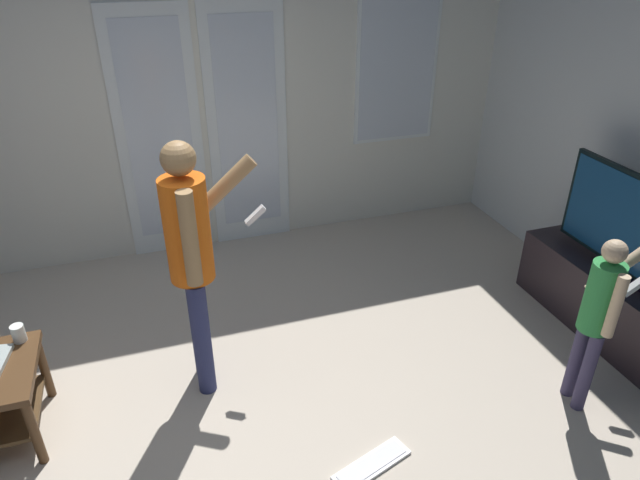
{
  "coord_description": "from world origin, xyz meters",
  "views": [
    {
      "loc": [
        0.01,
        -2.12,
        2.42
      ],
      "look_at": [
        0.81,
        0.28,
        1.03
      ],
      "focal_mm": 31.47,
      "sensor_mm": 36.0,
      "label": 1
    }
  ],
  "objects_px": {
    "person_child": "(599,310)",
    "cup_by_laptop": "(18,333)",
    "person_adult": "(192,250)",
    "loose_keyboard": "(372,465)",
    "tv_stand": "(618,309)"
  },
  "relations": [
    {
      "from": "person_adult",
      "to": "tv_stand",
      "type": "bearing_deg",
      "value": -9.45
    },
    {
      "from": "person_child",
      "to": "tv_stand",
      "type": "bearing_deg",
      "value": 32.49
    },
    {
      "from": "person_adult",
      "to": "loose_keyboard",
      "type": "height_order",
      "value": "person_adult"
    },
    {
      "from": "tv_stand",
      "to": "person_child",
      "type": "distance_m",
      "value": 0.86
    },
    {
      "from": "loose_keyboard",
      "to": "person_child",
      "type": "bearing_deg",
      "value": 2.79
    },
    {
      "from": "person_adult",
      "to": "person_child",
      "type": "bearing_deg",
      "value": -22.78
    },
    {
      "from": "person_adult",
      "to": "person_child",
      "type": "distance_m",
      "value": 2.2
    },
    {
      "from": "tv_stand",
      "to": "cup_by_laptop",
      "type": "relative_size",
      "value": 15.29
    },
    {
      "from": "cup_by_laptop",
      "to": "loose_keyboard",
      "type": "bearing_deg",
      "value": -31.75
    },
    {
      "from": "person_adult",
      "to": "cup_by_laptop",
      "type": "xyz_separation_m",
      "value": [
        -0.97,
        0.12,
        -0.41
      ]
    },
    {
      "from": "loose_keyboard",
      "to": "cup_by_laptop",
      "type": "distance_m",
      "value": 2.02
    },
    {
      "from": "person_child",
      "to": "cup_by_laptop",
      "type": "distance_m",
      "value": 3.14
    },
    {
      "from": "person_adult",
      "to": "loose_keyboard",
      "type": "bearing_deg",
      "value": -52.33
    },
    {
      "from": "loose_keyboard",
      "to": "cup_by_laptop",
      "type": "relative_size",
      "value": 4.61
    },
    {
      "from": "person_child",
      "to": "cup_by_laptop",
      "type": "xyz_separation_m",
      "value": [
        -2.98,
        0.97,
        -0.14
      ]
    }
  ]
}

